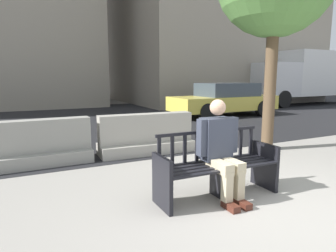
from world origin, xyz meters
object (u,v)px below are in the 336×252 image
seated_person (220,148)px  car_taxi_near (224,99)px  street_bench (217,168)px  jersey_barrier_left (34,147)px  jersey_barrier_centre (146,137)px  delivery_truck (306,75)px

seated_person → car_taxi_near: bearing=52.7°
street_bench → jersey_barrier_left: 3.41m
seated_person → jersey_barrier_left: size_ratio=0.65×
jersey_barrier_centre → street_bench: bearing=-91.0°
street_bench → seated_person: seated_person is taller
seated_person → jersey_barrier_left: 3.47m
jersey_barrier_left → car_taxi_near: (7.39, 4.17, 0.34)m
jersey_barrier_centre → car_taxi_near: size_ratio=0.45×
jersey_barrier_left → delivery_truck: delivery_truck is taller
street_bench → seated_person: 0.30m
jersey_barrier_left → car_taxi_near: size_ratio=0.45×
delivery_truck → jersey_barrier_left: bearing=-156.7°
jersey_barrier_centre → delivery_truck: 14.36m
seated_person → jersey_barrier_left: seated_person is taller
jersey_barrier_centre → car_taxi_near: bearing=39.1°
jersey_barrier_centre → delivery_truck: bearing=27.0°
seated_person → car_taxi_near: car_taxi_near is taller
street_bench → jersey_barrier_left: (-2.13, 2.66, -0.06)m
jersey_barrier_left → car_taxi_near: car_taxi_near is taller
street_bench → jersey_barrier_centre: street_bench is taller
seated_person → car_taxi_near: 8.66m
street_bench → jersey_barrier_left: bearing=128.6°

